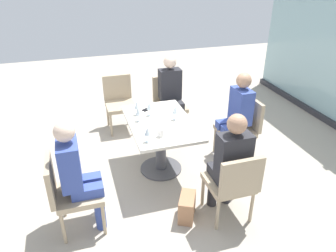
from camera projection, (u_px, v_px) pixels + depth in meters
ground_plane at (161, 169)px, 4.44m from camera, size 12.00×12.00×0.00m
dining_table_main at (161, 135)px, 4.20m from camera, size 1.23×0.80×0.73m
chair_far_right at (233, 183)px, 3.37m from camera, size 0.50×0.46×0.87m
chair_front_right at (69, 190)px, 3.26m from camera, size 0.46×0.50×0.87m
chair_near_window at (242, 125)px, 4.52m from camera, size 0.46×0.51×0.87m
chair_far_left at (169, 101)px, 5.29m from camera, size 0.50×0.46×0.87m
chair_side_end at (119, 100)px, 5.33m from camera, size 0.50×0.46×0.87m
person_far_right at (230, 161)px, 3.37m from camera, size 0.39×0.34×1.26m
person_front_right at (77, 172)px, 3.20m from camera, size 0.34×0.39×1.26m
person_near_window at (236, 113)px, 4.39m from camera, size 0.34×0.39×1.26m
person_far_left at (171, 91)px, 5.10m from camera, size 0.39×0.34×1.26m
wine_glass_0 at (138, 111)px, 4.06m from camera, size 0.07×0.07×0.18m
wine_glass_1 at (149, 106)px, 4.20m from camera, size 0.07×0.07×0.18m
wine_glass_2 at (137, 106)px, 4.22m from camera, size 0.07×0.07×0.18m
wine_glass_3 at (175, 110)px, 4.09m from camera, size 0.07×0.07×0.18m
wine_glass_4 at (147, 132)px, 3.59m from camera, size 0.07×0.07×0.18m
coffee_cup at (161, 133)px, 3.75m from camera, size 0.08×0.08×0.09m
cell_phone_on_table at (147, 109)px, 4.42m from camera, size 0.14×0.16×0.01m
handbag_0 at (187, 207)px, 3.56m from camera, size 0.34×0.28×0.28m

